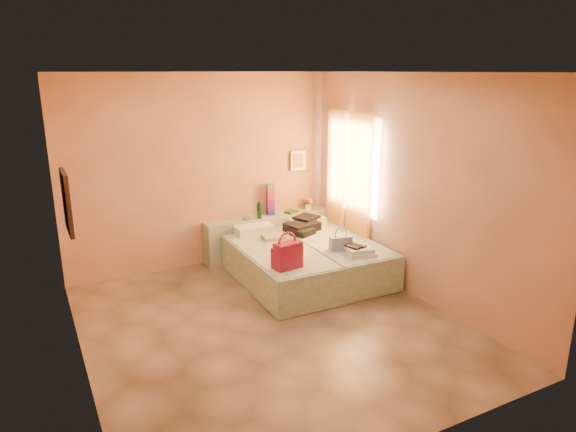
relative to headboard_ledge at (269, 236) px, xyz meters
name	(u,v)px	position (x,y,z in m)	size (l,w,h in m)	color
ground	(271,325)	(-0.98, -2.10, -0.33)	(4.50, 4.50, 0.00)	tan
room_walls	(265,162)	(-0.77, -1.53, 1.46)	(4.02, 4.51, 2.81)	#E0A477
headboard_ledge	(269,236)	(0.00, 0.00, 0.00)	(2.05, 0.30, 0.65)	#A2B291
bed_left	(277,266)	(-0.38, -1.05, -0.08)	(0.90, 2.00, 0.50)	beige
bed_right	(333,255)	(0.52, -1.05, -0.08)	(0.90, 2.00, 0.50)	beige
water_bottle	(259,211)	(-0.19, -0.07, 0.45)	(0.07, 0.07, 0.24)	#12311D
rainbow_box	(270,199)	(0.06, 0.05, 0.57)	(0.11, 0.11, 0.48)	#9F1336
small_dish	(247,218)	(-0.37, -0.01, 0.34)	(0.13, 0.13, 0.03)	#47835A
green_book	(291,212)	(0.39, -0.02, 0.34)	(0.20, 0.14, 0.03)	#284B2C
flower_vase	(308,203)	(0.72, 0.03, 0.44)	(0.18, 0.18, 0.24)	white
magenta_handbag	(287,255)	(-0.57, -1.72, 0.34)	(0.35, 0.20, 0.33)	#9F1336
khaki_garment	(274,237)	(-0.22, -0.64, 0.20)	(0.31, 0.25, 0.05)	tan
clothes_pile	(305,225)	(0.37, -0.49, 0.25)	(0.52, 0.52, 0.16)	black
blue_handbag	(341,243)	(0.36, -1.48, 0.27)	(0.29, 0.12, 0.19)	#3F5697
towel_stack	(361,251)	(0.49, -1.76, 0.23)	(0.35, 0.30, 0.10)	white
sandal_pair	(355,246)	(0.43, -1.71, 0.29)	(0.17, 0.22, 0.02)	black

